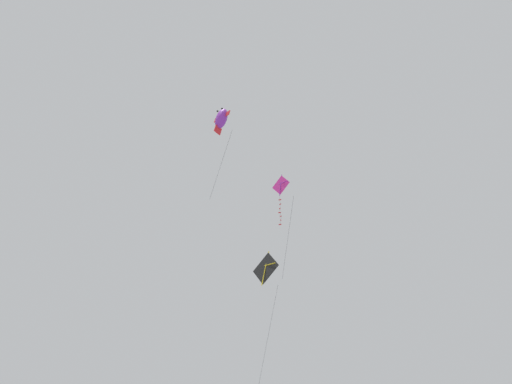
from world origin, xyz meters
name	(u,v)px	position (x,y,z in m)	size (l,w,h in m)	color
kite_diamond_near_left	(266,268)	(0.08, -2.25, 20.94)	(2.50, 1.78, 9.00)	black
kite_diamond_mid_left	(281,187)	(-3.93, -3.14, 25.53)	(1.58, 1.37, 7.26)	#DB2D93
kite_fish_low_drifter	(221,119)	(-5.14, 0.87, 29.95)	(1.91, 1.47, 7.18)	purple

